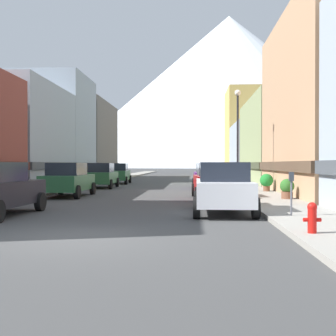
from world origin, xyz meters
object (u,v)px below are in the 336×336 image
object	(u,v)px
potted_plant_0	(267,181)
fire_hydrant_near	(312,217)
parking_meter_near	(291,187)
potted_plant_1	(287,188)
car_left_2	(101,175)
car_left_1	(68,180)
streetlamp_right	(238,125)
pedestrian_0	(53,177)
car_right_0	(223,187)
car_right_2	(208,176)
car_right_1	(214,181)
car_left_3	(118,173)

from	to	relation	value
potted_plant_0	fire_hydrant_near	bearing A→B (deg)	-95.78
parking_meter_near	potted_plant_1	distance (m)	6.56
fire_hydrant_near	potted_plant_0	world-z (taller)	potted_plant_0
fire_hydrant_near	parking_meter_near	xyz separation A→B (m)	(0.30, 3.43, 0.49)
car_left_2	parking_meter_near	xyz separation A→B (m)	(9.55, -17.45, 0.11)
car_left_1	streetlamp_right	xyz separation A→B (m)	(9.15, 2.81, 3.09)
car_left_2	parking_meter_near	size ratio (longest dim) A/B	3.35
potted_plant_1	pedestrian_0	xyz separation A→B (m)	(-13.25, 7.83, 0.22)
car_right_0	potted_plant_0	distance (m)	10.58
fire_hydrant_near	car_right_2	bearing A→B (deg)	94.57
car_left_2	streetlamp_right	size ratio (longest dim) A/B	0.76
car_right_0	streetlamp_right	distance (m)	10.68
potted_plant_0	potted_plant_1	size ratio (longest dim) A/B	1.12
car_right_2	fire_hydrant_near	size ratio (longest dim) A/B	6.30
car_right_1	fire_hydrant_near	world-z (taller)	car_right_1
potted_plant_1	car_left_2	bearing A→B (deg)	134.42
car_left_3	car_left_2	bearing A→B (deg)	-89.96
fire_hydrant_near	parking_meter_near	world-z (taller)	parking_meter_near
car_right_0	parking_meter_near	size ratio (longest dim) A/B	3.32
fire_hydrant_near	car_left_1	bearing A→B (deg)	126.43
car_left_2	car_left_1	bearing A→B (deg)	-90.01
fire_hydrant_near	car_right_1	bearing A→B (deg)	98.19
car_left_2	car_right_2	world-z (taller)	same
car_left_2	pedestrian_0	size ratio (longest dim) A/B	2.92
car_left_1	pedestrian_0	distance (m)	5.71
car_left_1	car_right_0	distance (m)	10.53
potted_plant_1	pedestrian_0	size ratio (longest dim) A/B	0.59
fire_hydrant_near	streetlamp_right	world-z (taller)	streetlamp_right
car_right_0	potted_plant_1	bearing A→B (deg)	55.28
car_right_2	parking_meter_near	bearing A→B (deg)	-83.54
potted_plant_0	pedestrian_0	xyz separation A→B (m)	(-13.25, 2.37, 0.11)
car_right_2	parking_meter_near	xyz separation A→B (m)	(1.95, -17.21, 0.11)
car_left_3	potted_plant_1	world-z (taller)	car_left_3
car_right_0	fire_hydrant_near	size ratio (longest dim) A/B	6.27
car_left_1	parking_meter_near	xyz separation A→B (m)	(9.55, -9.10, 0.11)
fire_hydrant_near	streetlamp_right	xyz separation A→B (m)	(-0.10, 15.35, 3.46)
car_right_2	pedestrian_0	xyz separation A→B (m)	(-10.05, -2.95, -0.05)
potted_plant_0	car_left_1	bearing A→B (deg)	-165.52
pedestrian_0	car_left_2	bearing A→B (deg)	52.46
car_right_1	car_left_2	bearing A→B (deg)	128.87
car_left_3	parking_meter_near	size ratio (longest dim) A/B	3.37
car_left_1	parking_meter_near	world-z (taller)	car_left_1
car_right_2	pedestrian_0	world-z (taller)	car_right_2
car_right_1	fire_hydrant_near	distance (m)	11.57
car_right_0	car_right_2	distance (m)	15.40
car_right_0	potted_plant_1	size ratio (longest dim) A/B	4.90
potted_plant_0	pedestrian_0	size ratio (longest dim) A/B	0.66
car_right_1	streetlamp_right	size ratio (longest dim) A/B	0.76
car_right_1	parking_meter_near	bearing A→B (deg)	-76.35
car_left_2	car_right_1	size ratio (longest dim) A/B	1.00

